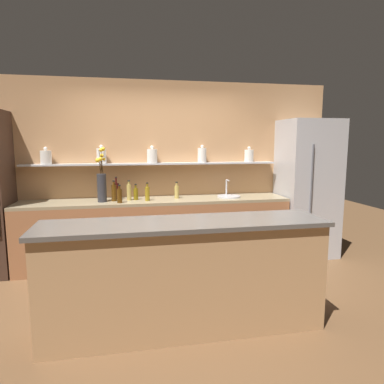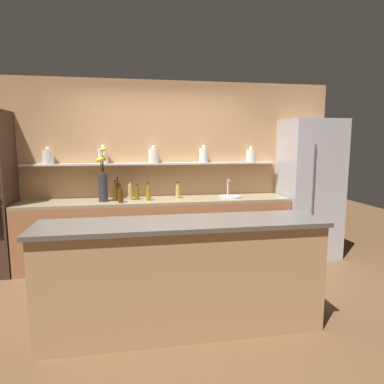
# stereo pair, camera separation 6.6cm
# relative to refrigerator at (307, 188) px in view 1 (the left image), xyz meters

# --- Properties ---
(ground_plane) EXTENTS (12.00, 12.00, 0.00)m
(ground_plane) POSITION_rel_refrigerator_xyz_m (-2.20, -1.20, -1.02)
(ground_plane) COLOR brown
(back_wall_unit) EXTENTS (5.20, 0.28, 2.60)m
(back_wall_unit) POSITION_rel_refrigerator_xyz_m (-2.21, 0.40, 0.28)
(back_wall_unit) COLOR tan
(back_wall_unit) RESTS_ON ground_plane
(back_counter_unit) EXTENTS (3.74, 0.62, 0.92)m
(back_counter_unit) POSITION_rel_refrigerator_xyz_m (-2.29, 0.04, -0.56)
(back_counter_unit) COLOR #99603D
(back_counter_unit) RESTS_ON ground_plane
(island_counter) EXTENTS (2.57, 0.61, 1.02)m
(island_counter) POSITION_rel_refrigerator_xyz_m (-2.20, -1.78, -0.51)
(island_counter) COLOR tan
(island_counter) RESTS_ON ground_plane
(refrigerator) EXTENTS (0.79, 0.73, 2.05)m
(refrigerator) POSITION_rel_refrigerator_xyz_m (0.00, 0.00, 0.00)
(refrigerator) COLOR #B7B7BC
(refrigerator) RESTS_ON ground_plane
(flower_vase) EXTENTS (0.13, 0.15, 0.73)m
(flower_vase) POSITION_rel_refrigerator_xyz_m (-3.02, -0.02, 0.14)
(flower_vase) COLOR #2D2D33
(flower_vase) RESTS_ON back_counter_unit
(sink_fixture) EXTENTS (0.34, 0.34, 0.25)m
(sink_fixture) POSITION_rel_refrigerator_xyz_m (-1.22, 0.05, -0.08)
(sink_fixture) COLOR #B7B7BC
(sink_fixture) RESTS_ON back_counter_unit
(bottle_spirit_0) EXTENTS (0.07, 0.07, 0.28)m
(bottle_spirit_0) POSITION_rel_refrigerator_xyz_m (-2.86, 0.02, 0.02)
(bottle_spirit_0) COLOR #4C2D0C
(bottle_spirit_0) RESTS_ON back_counter_unit
(bottle_spirit_1) EXTENTS (0.06, 0.06, 0.24)m
(bottle_spirit_1) POSITION_rel_refrigerator_xyz_m (-1.99, 0.08, -0.01)
(bottle_spirit_1) COLOR tan
(bottle_spirit_1) RESTS_ON back_counter_unit
(bottle_oil_2) EXTENTS (0.06, 0.06, 0.25)m
(bottle_oil_2) POSITION_rel_refrigerator_xyz_m (-2.41, -0.04, -0.00)
(bottle_oil_2) COLOR olive
(bottle_oil_2) RESTS_ON back_counter_unit
(bottle_oil_3) EXTENTS (0.06, 0.06, 0.22)m
(bottle_oil_3) POSITION_rel_refrigerator_xyz_m (-2.57, 0.07, -0.02)
(bottle_oil_3) COLOR brown
(bottle_oil_3) RESTS_ON back_counter_unit
(bottle_wine_4) EXTENTS (0.08, 0.08, 0.31)m
(bottle_wine_4) POSITION_rel_refrigerator_xyz_m (-2.84, 0.22, 0.01)
(bottle_wine_4) COLOR #380C0C
(bottle_wine_4) RESTS_ON back_counter_unit
(bottle_spirit_5) EXTENTS (0.06, 0.06, 0.28)m
(bottle_spirit_5) POSITION_rel_refrigerator_xyz_m (-2.66, 0.05, 0.01)
(bottle_spirit_5) COLOR tan
(bottle_spirit_5) RESTS_ON back_counter_unit
(bottle_spirit_6) EXTENTS (0.07, 0.07, 0.24)m
(bottle_spirit_6) POSITION_rel_refrigerator_xyz_m (-2.79, -0.14, -0.00)
(bottle_spirit_6) COLOR #4C2D0C
(bottle_spirit_6) RESTS_ON back_counter_unit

